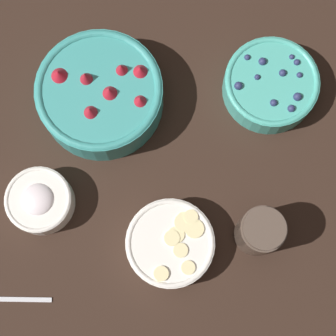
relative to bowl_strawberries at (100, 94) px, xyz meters
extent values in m
plane|color=black|center=(-0.17, 0.14, -0.04)|extent=(4.00, 4.00, 0.00)
cylinder|color=teal|center=(0.00, 0.00, -0.01)|extent=(0.23, 0.23, 0.07)
torus|color=teal|center=(0.00, 0.00, 0.02)|extent=(0.23, 0.23, 0.02)
cylinder|color=#B21928|center=(0.00, 0.00, 0.01)|extent=(0.18, 0.18, 0.02)
cone|color=#B21928|center=(0.07, -0.02, 0.03)|extent=(0.04, 0.04, 0.02)
cone|color=#B21928|center=(0.01, 0.04, 0.03)|extent=(0.04, 0.04, 0.02)
cone|color=#B21928|center=(-0.02, 0.01, 0.04)|extent=(0.04, 0.04, 0.02)
cone|color=#B21928|center=(-0.04, -0.04, 0.04)|extent=(0.03, 0.03, 0.03)
cone|color=#B21928|center=(0.02, -0.02, 0.04)|extent=(0.03, 0.03, 0.03)
cone|color=#B21928|center=(-0.07, 0.02, 0.03)|extent=(0.04, 0.04, 0.02)
cone|color=#B21928|center=(-0.07, -0.04, 0.03)|extent=(0.04, 0.04, 0.02)
cylinder|color=#47AD9E|center=(-0.31, -0.04, -0.02)|extent=(0.17, 0.17, 0.05)
torus|color=#47AD9E|center=(-0.31, -0.04, 0.00)|extent=(0.17, 0.17, 0.01)
cylinder|color=navy|center=(-0.31, -0.04, -0.01)|extent=(0.14, 0.14, 0.02)
sphere|color=navy|center=(-0.26, -0.08, 0.01)|extent=(0.01, 0.01, 0.01)
sphere|color=navy|center=(-0.35, -0.01, 0.01)|extent=(0.02, 0.02, 0.02)
sphere|color=navy|center=(-0.33, -0.06, 0.01)|extent=(0.01, 0.01, 0.01)
sphere|color=navy|center=(-0.35, -0.08, 0.01)|extent=(0.01, 0.01, 0.01)
sphere|color=navy|center=(-0.36, -0.06, 0.01)|extent=(0.01, 0.01, 0.01)
sphere|color=navy|center=(-0.31, 0.00, 0.01)|extent=(0.01, 0.01, 0.01)
sphere|color=navy|center=(-0.25, -0.03, 0.01)|extent=(0.02, 0.02, 0.02)
sphere|color=navy|center=(-0.29, -0.08, 0.01)|extent=(0.01, 0.01, 0.01)
sphere|color=navy|center=(-0.34, -0.09, 0.01)|extent=(0.01, 0.01, 0.01)
sphere|color=navy|center=(-0.28, -0.05, 0.01)|extent=(0.01, 0.01, 0.01)
sphere|color=navy|center=(-0.34, 0.01, 0.01)|extent=(0.01, 0.01, 0.01)
cylinder|color=white|center=(-0.14, 0.26, -0.02)|extent=(0.15, 0.15, 0.05)
torus|color=white|center=(-0.14, 0.26, 0.00)|extent=(0.15, 0.15, 0.01)
cylinder|color=beige|center=(-0.14, 0.26, -0.01)|extent=(0.12, 0.12, 0.01)
cylinder|color=beige|center=(-0.16, 0.22, 0.00)|extent=(0.02, 0.02, 0.00)
cylinder|color=beige|center=(-0.17, 0.30, 0.00)|extent=(0.02, 0.02, 0.01)
cylinder|color=beige|center=(-0.18, 0.23, 0.00)|extent=(0.03, 0.03, 0.01)
cylinder|color=beige|center=(-0.16, 0.22, 0.00)|extent=(0.03, 0.03, 0.01)
cylinder|color=beige|center=(-0.14, 0.25, 0.01)|extent=(0.03, 0.03, 0.01)
cylinder|color=beige|center=(-0.17, 0.21, 0.01)|extent=(0.02, 0.02, 0.01)
cylinder|color=beige|center=(-0.16, 0.27, 0.00)|extent=(0.03, 0.03, 0.01)
cylinder|color=beige|center=(-0.13, 0.31, 0.01)|extent=(0.03, 0.03, 0.01)
cylinder|color=beige|center=(-0.15, 0.24, 0.00)|extent=(0.03, 0.03, 0.01)
cylinder|color=white|center=(0.09, 0.20, -0.02)|extent=(0.12, 0.12, 0.05)
torus|color=white|center=(0.09, 0.20, 0.00)|extent=(0.12, 0.12, 0.01)
cylinder|color=white|center=(0.09, 0.20, -0.01)|extent=(0.09, 0.09, 0.01)
ellipsoid|color=white|center=(0.09, 0.20, 0.00)|extent=(0.06, 0.06, 0.03)
cylinder|color=#4C3D33|center=(-0.29, 0.23, 0.00)|extent=(0.08, 0.08, 0.09)
cylinder|color=#472819|center=(-0.29, 0.23, -0.01)|extent=(0.06, 0.06, 0.07)
cylinder|color=#4C3D33|center=(-0.29, 0.23, 0.05)|extent=(0.07, 0.07, 0.01)
cube|color=silver|center=(0.11, 0.37, -0.04)|extent=(0.11, 0.01, 0.01)
camera|label=1|loc=(-0.14, 0.33, 0.96)|focal=60.00mm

